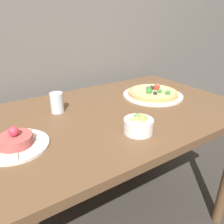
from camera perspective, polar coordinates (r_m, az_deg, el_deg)
The scene contains 5 objects.
dining_table at distance 1.06m, azimuth -4.02°, elevation -5.70°, with size 1.46×0.79×0.78m.
pizza_plate at distance 1.26m, azimuth 10.65°, elevation 4.86°, with size 0.34×0.34×0.06m.
tartare_plate at distance 0.84m, azimuth -23.81°, elevation -7.29°, with size 0.22×0.22×0.08m.
small_bowl at distance 0.86m, azimuth 6.95°, elevation -3.30°, with size 0.12×0.12×0.07m.
drinking_glass at distance 1.05m, azimuth -14.20°, elevation 2.39°, with size 0.06×0.06×0.10m.
Camera 1 is at (-0.44, -0.41, 1.20)m, focal length 35.00 mm.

